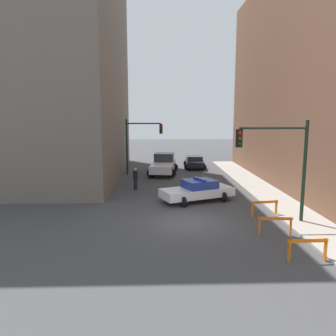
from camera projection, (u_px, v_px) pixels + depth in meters
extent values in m
plane|color=#424244|center=(188.00, 223.00, 17.07)|extent=(120.00, 120.00, 0.00)
cube|color=#9E998E|center=(305.00, 220.00, 17.27)|extent=(2.40, 44.00, 0.12)
cube|color=#6B6056|center=(37.00, 40.00, 28.56)|extent=(14.00, 20.00, 24.07)
cylinder|color=black|center=(304.00, 171.00, 16.65)|extent=(0.18, 0.18, 5.20)
cylinder|color=black|center=(273.00, 128.00, 16.24)|extent=(3.40, 0.12, 0.12)
cube|color=black|center=(239.00, 138.00, 16.26)|extent=(0.30, 0.22, 0.90)
sphere|color=red|center=(240.00, 133.00, 16.07)|extent=(0.18, 0.18, 0.18)
sphere|color=#4C3D0C|center=(240.00, 138.00, 16.12)|extent=(0.18, 0.18, 0.18)
sphere|color=#0C4219|center=(240.00, 144.00, 16.16)|extent=(0.18, 0.18, 0.18)
cylinder|color=black|center=(127.00, 147.00, 30.67)|extent=(0.18, 0.18, 5.20)
cylinder|color=black|center=(144.00, 123.00, 30.38)|extent=(3.20, 0.12, 0.12)
cube|color=black|center=(161.00, 129.00, 30.51)|extent=(0.30, 0.22, 0.90)
sphere|color=red|center=(161.00, 126.00, 30.32)|extent=(0.18, 0.18, 0.18)
sphere|color=#4C3D0C|center=(161.00, 129.00, 30.37)|extent=(0.18, 0.18, 0.18)
sphere|color=#0C4219|center=(161.00, 132.00, 30.41)|extent=(0.18, 0.18, 0.18)
cube|color=white|center=(197.00, 192.00, 21.28)|extent=(5.05, 3.50, 0.55)
cube|color=navy|center=(200.00, 184.00, 21.28)|extent=(2.45, 2.26, 0.52)
cylinder|color=black|center=(183.00, 202.00, 19.97)|extent=(0.45, 0.69, 0.66)
cylinder|color=black|center=(171.00, 196.00, 21.50)|extent=(0.45, 0.69, 0.66)
cylinder|color=black|center=(223.00, 197.00, 21.16)|extent=(0.45, 0.69, 0.66)
cylinder|color=black|center=(209.00, 191.00, 22.69)|extent=(0.45, 0.69, 0.66)
cube|color=#2633BF|center=(200.00, 179.00, 21.22)|extent=(0.71, 1.36, 0.12)
cube|color=silver|center=(163.00, 166.00, 31.10)|extent=(2.65, 5.60, 0.70)
cube|color=#2D333D|center=(164.00, 157.00, 32.04)|extent=(2.04, 1.94, 0.80)
cylinder|color=black|center=(156.00, 167.00, 32.88)|extent=(0.83, 0.36, 0.80)
cylinder|color=black|center=(174.00, 167.00, 32.72)|extent=(0.83, 0.36, 0.80)
cylinder|color=black|center=(151.00, 173.00, 29.59)|extent=(0.83, 0.36, 0.80)
cylinder|color=black|center=(171.00, 173.00, 29.43)|extent=(0.83, 0.36, 0.80)
cube|color=black|center=(194.00, 163.00, 34.82)|extent=(2.04, 4.39, 0.52)
cube|color=#232833|center=(195.00, 158.00, 34.58)|extent=(1.68, 1.89, 0.48)
cylinder|color=black|center=(186.00, 163.00, 36.20)|extent=(0.63, 0.25, 0.62)
cylinder|color=black|center=(201.00, 163.00, 36.16)|extent=(0.63, 0.25, 0.62)
cylinder|color=black|center=(187.00, 167.00, 33.57)|extent=(0.63, 0.25, 0.62)
cylinder|color=black|center=(203.00, 167.00, 33.53)|extent=(0.63, 0.25, 0.62)
cylinder|color=black|center=(136.00, 184.00, 24.68)|extent=(0.28, 0.28, 0.82)
cylinder|color=black|center=(135.00, 175.00, 24.56)|extent=(0.36, 0.36, 0.62)
sphere|color=tan|center=(135.00, 169.00, 24.49)|extent=(0.22, 0.22, 0.22)
cube|color=orange|center=(308.00, 241.00, 12.44)|extent=(1.60, 0.12, 0.14)
cube|color=orange|center=(289.00, 251.00, 12.44)|extent=(0.06, 0.16, 0.90)
cube|color=orange|center=(325.00, 250.00, 12.55)|extent=(0.06, 0.16, 0.90)
cube|color=orange|center=(275.00, 219.00, 15.11)|extent=(1.60, 0.16, 0.14)
cube|color=orange|center=(259.00, 226.00, 15.20)|extent=(0.06, 0.16, 0.90)
cube|color=orange|center=(291.00, 227.00, 15.15)|extent=(0.06, 0.16, 0.90)
cube|color=orange|center=(265.00, 202.00, 17.98)|extent=(1.58, 0.35, 0.14)
cube|color=orange|center=(252.00, 210.00, 17.88)|extent=(0.08, 0.17, 0.90)
cube|color=orange|center=(276.00, 208.00, 18.20)|extent=(0.08, 0.17, 0.90)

